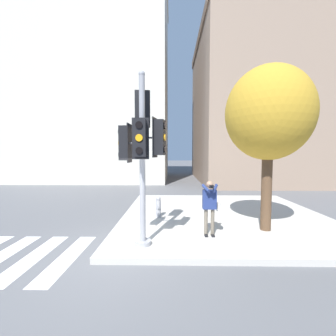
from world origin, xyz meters
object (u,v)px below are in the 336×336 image
at_px(person_photographer, 210,203).
at_px(fire_hydrant, 158,207).
at_px(street_tree, 269,114).
at_px(traffic_signal_pole, 142,144).

bearing_deg(person_photographer, fire_hydrant, 130.28).
bearing_deg(street_tree, person_photographer, -164.05).
xyz_separation_m(traffic_signal_pole, street_tree, (3.81, 1.28, 0.96)).
distance_m(traffic_signal_pole, fire_hydrant, 3.57).
xyz_separation_m(traffic_signal_pole, person_photographer, (1.92, 0.74, -1.74)).
bearing_deg(fire_hydrant, person_photographer, -49.72).
bearing_deg(traffic_signal_pole, person_photographer, 20.99).
distance_m(street_tree, fire_hydrant, 5.03).
relative_size(traffic_signal_pole, street_tree, 0.88).
distance_m(person_photographer, street_tree, 3.34).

